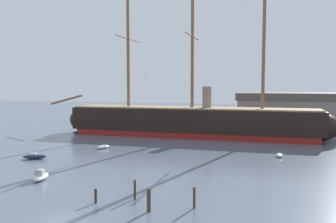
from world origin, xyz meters
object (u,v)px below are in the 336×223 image
(motorboat_foreground_left, at_px, (41,176))
(dinghy_distant_centre, at_px, (197,132))
(dinghy_alongside_stern, at_px, (279,155))
(dinghy_far_left, at_px, (77,132))
(mooring_piling_right_pair, at_px, (149,200))
(motorboat_far_right, at_px, (308,141))
(mooring_piling_nearest, at_px, (135,190))
(mooring_piling_left_pair, at_px, (96,196))
(seagull_in_flight, at_px, (145,78))
(dinghy_alongside_bow, at_px, (103,147))
(mooring_piling_midwater, at_px, (194,198))
(tall_ship, at_px, (192,121))
(sailboat_mid_left, at_px, (35,156))

(motorboat_foreground_left, height_order, dinghy_distant_centre, motorboat_foreground_left)
(dinghy_alongside_stern, xyz_separation_m, dinghy_far_left, (-49.87, 17.85, -0.06))
(dinghy_alongside_stern, distance_m, mooring_piling_right_pair, 34.68)
(motorboat_far_right, bearing_deg, dinghy_distant_centre, 160.19)
(mooring_piling_nearest, relative_size, mooring_piling_left_pair, 1.39)
(motorboat_foreground_left, distance_m, dinghy_distant_centre, 51.08)
(mooring_piling_left_pair, height_order, seagull_in_flight, seagull_in_flight)
(motorboat_foreground_left, xyz_separation_m, dinghy_alongside_bow, (-1.91, 23.54, -0.18))
(dinghy_alongside_bow, xyz_separation_m, dinghy_far_left, (-16.28, 18.51, -0.10))
(dinghy_alongside_bow, distance_m, seagull_in_flight, 22.08)
(motorboat_foreground_left, xyz_separation_m, mooring_piling_left_pair, (11.32, -6.52, 0.26))
(dinghy_distant_centre, distance_m, seagull_in_flight, 40.27)
(mooring_piling_nearest, height_order, mooring_piling_right_pair, mooring_piling_right_pair)
(dinghy_alongside_stern, xyz_separation_m, mooring_piling_nearest, (-16.68, -28.42, 0.80))
(dinghy_alongside_bow, xyz_separation_m, mooring_piling_nearest, (16.91, -27.76, 0.75))
(mooring_piling_midwater, bearing_deg, mooring_piling_right_pair, -153.87)
(dinghy_distant_centre, xyz_separation_m, mooring_piling_right_pair, (5.42, -57.11, 0.91))
(dinghy_distant_centre, bearing_deg, motorboat_far_right, -19.81)
(motorboat_far_right, relative_size, mooring_piling_midwater, 2.05)
(mooring_piling_nearest, bearing_deg, motorboat_far_right, 62.33)
(tall_ship, bearing_deg, dinghy_distant_centre, 87.77)
(tall_ship, height_order, motorboat_far_right, tall_ship)
(dinghy_alongside_bow, distance_m, mooring_piling_left_pair, 32.85)
(mooring_piling_right_pair, relative_size, mooring_piling_midwater, 1.05)
(dinghy_alongside_stern, bearing_deg, mooring_piling_nearest, -120.41)
(motorboat_foreground_left, height_order, mooring_piling_nearest, mooring_piling_nearest)
(sailboat_mid_left, distance_m, motorboat_far_right, 55.40)
(dinghy_alongside_bow, xyz_separation_m, dinghy_alongside_stern, (33.59, 0.66, -0.05))
(tall_ship, xyz_separation_m, mooring_piling_left_pair, (-0.75, -50.37, -3.00))
(dinghy_far_left, xyz_separation_m, dinghy_distant_centre, (30.49, 7.53, 0.03))
(mooring_piling_midwater, bearing_deg, motorboat_far_right, 70.34)
(mooring_piling_left_pair, bearing_deg, motorboat_foreground_left, 150.06)
(tall_ship, bearing_deg, motorboat_foreground_left, -105.39)
(sailboat_mid_left, xyz_separation_m, dinghy_alongside_stern, (40.79, 12.64, -0.14))
(mooring_piling_right_pair, bearing_deg, mooring_piling_nearest, 129.31)
(dinghy_alongside_bow, distance_m, dinghy_far_left, 24.65)
(motorboat_far_right, height_order, mooring_piling_left_pair, motorboat_far_right)
(dinghy_alongside_stern, relative_size, mooring_piling_right_pair, 1.06)
(motorboat_foreground_left, xyz_separation_m, sailboat_mid_left, (-9.12, 11.55, -0.09))
(mooring_piling_right_pair, bearing_deg, dinghy_alongside_bow, 122.27)
(dinghy_far_left, distance_m, mooring_piling_midwater, 62.21)
(sailboat_mid_left, xyz_separation_m, dinghy_far_left, (-9.08, 30.49, -0.20))
(sailboat_mid_left, bearing_deg, dinghy_far_left, 106.58)
(tall_ship, distance_m, dinghy_far_left, 30.52)
(motorboat_far_right, xyz_separation_m, mooring_piling_right_pair, (-20.58, -47.75, 0.54))
(mooring_piling_nearest, xyz_separation_m, mooring_piling_right_pair, (2.71, -3.31, 0.09))
(dinghy_far_left, bearing_deg, tall_ship, 3.41)
(sailboat_mid_left, bearing_deg, mooring_piling_nearest, -33.20)
(tall_ship, bearing_deg, motorboat_far_right, -7.90)
(mooring_piling_nearest, bearing_deg, dinghy_distant_centre, 92.88)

